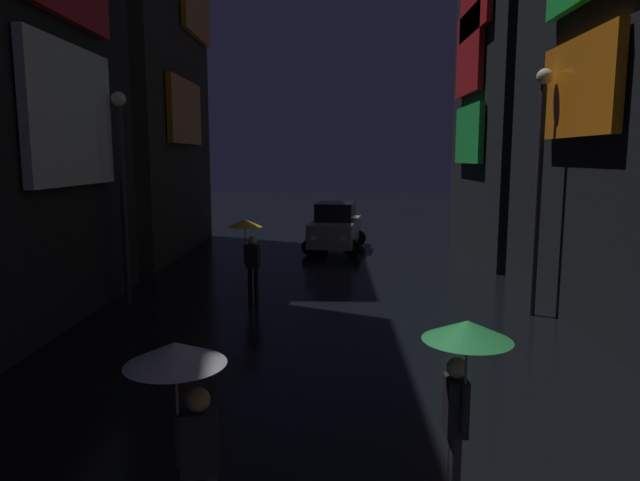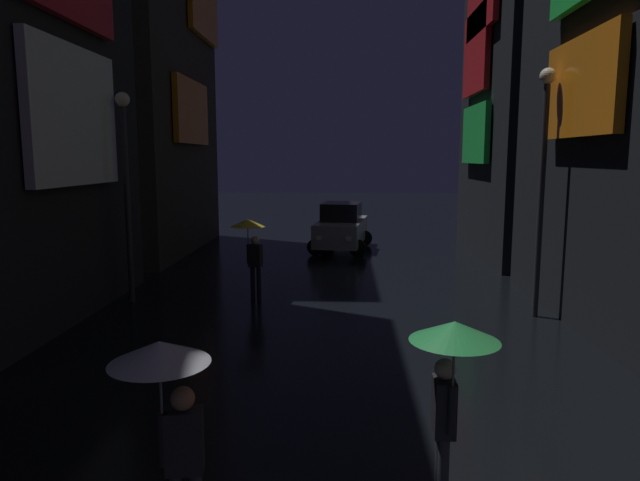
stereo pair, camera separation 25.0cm
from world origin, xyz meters
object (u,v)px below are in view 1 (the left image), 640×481
at_px(pedestrian_midstreet_centre_green, 463,362).
at_px(pedestrian_foreground_left_clear, 184,390).
at_px(pedestrian_foreground_right_yellow, 248,236).
at_px(car_distant, 335,227).
at_px(streetlamp_left_far, 122,173).
at_px(streetlamp_right_far, 540,165).

height_order(pedestrian_midstreet_centre_green, pedestrian_foreground_left_clear, same).
xyz_separation_m(pedestrian_foreground_right_yellow, pedestrian_foreground_left_clear, (0.90, -9.91, 0.00)).
distance_m(pedestrian_midstreet_centre_green, car_distant, 17.22).
relative_size(car_distant, streetlamp_left_far, 0.81).
bearing_deg(streetlamp_left_far, streetlamp_right_far, -5.45).
height_order(pedestrian_midstreet_centre_green, streetlamp_left_far, streetlamp_left_far).
bearing_deg(pedestrian_midstreet_centre_green, streetlamp_right_far, 66.07).
bearing_deg(streetlamp_right_far, pedestrian_midstreet_centre_green, -113.93).
relative_size(pedestrian_foreground_right_yellow, streetlamp_right_far, 0.37).
bearing_deg(pedestrian_foreground_right_yellow, streetlamp_right_far, -11.72).
distance_m(pedestrian_midstreet_centre_green, streetlamp_right_far, 8.63).
bearing_deg(car_distant, pedestrian_midstreet_centre_green, -86.00).
xyz_separation_m(pedestrian_foreground_left_clear, streetlamp_left_far, (-3.94, 9.42, 1.67)).
xyz_separation_m(streetlamp_right_far, streetlamp_left_far, (-10.00, 0.95, -0.20)).
distance_m(pedestrian_foreground_left_clear, car_distant, 18.00).
bearing_deg(pedestrian_foreground_left_clear, streetlamp_right_far, 54.38).
relative_size(pedestrian_midstreet_centre_green, pedestrian_foreground_left_clear, 1.00).
height_order(pedestrian_foreground_left_clear, streetlamp_left_far, streetlamp_left_far).
bearing_deg(pedestrian_foreground_left_clear, pedestrian_midstreet_centre_green, 16.08).
bearing_deg(streetlamp_right_far, car_distant, 116.02).
height_order(pedestrian_foreground_right_yellow, streetlamp_left_far, streetlamp_left_far).
relative_size(car_distant, streetlamp_right_far, 0.76).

